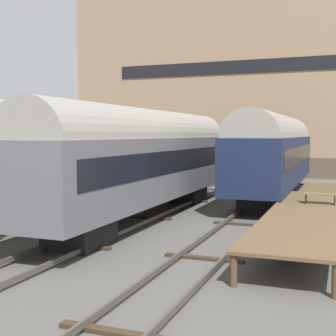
{
  "coord_description": "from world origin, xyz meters",
  "views": [
    {
      "loc": [
        8.78,
        -17.07,
        4.0
      ],
      "look_at": [
        0.0,
        5.99,
        2.2
      ],
      "focal_mm": 50.0,
      "sensor_mm": 36.0,
      "label": 1
    }
  ],
  "objects": [
    {
      "name": "train_car_navy",
      "position": [
        4.65,
        12.35,
        2.97
      ],
      "size": [
        3.08,
        16.94,
        5.25
      ],
      "color": "black",
      "rests_on": "ground"
    },
    {
      "name": "bench",
      "position": [
        7.79,
        4.17,
        1.45
      ],
      "size": [
        1.4,
        0.4,
        0.91
      ],
      "color": "brown",
      "rests_on": "station_platform"
    },
    {
      "name": "track_left",
      "position": [
        -4.65,
        0.0,
        0.14
      ],
      "size": [
        2.6,
        60.0,
        0.26
      ],
      "color": "#4C4742",
      "rests_on": "ground"
    },
    {
      "name": "warehouse_building",
      "position": [
        -0.49,
        32.27,
        9.32
      ],
      "size": [
        35.31,
        11.53,
        18.64
      ],
      "color": "brown",
      "rests_on": "ground"
    },
    {
      "name": "track_right",
      "position": [
        4.65,
        0.0,
        0.14
      ],
      "size": [
        2.6,
        60.0,
        0.26
      ],
      "color": "#4C4742",
      "rests_on": "ground"
    },
    {
      "name": "ground_plane",
      "position": [
        0.0,
        0.0,
        0.0
      ],
      "size": [
        200.0,
        200.0,
        0.0
      ],
      "primitive_type": "plane",
      "color": "#56544F"
    },
    {
      "name": "train_car_grey",
      "position": [
        0.0,
        3.16,
        2.96
      ],
      "size": [
        2.91,
        18.36,
        5.17
      ],
      "color": "black",
      "rests_on": "ground"
    },
    {
      "name": "station_platform",
      "position": [
        7.38,
        1.52,
        0.89
      ],
      "size": [
        2.82,
        13.82,
        0.96
      ],
      "color": "brown",
      "rests_on": "ground"
    },
    {
      "name": "track_middle",
      "position": [
        0.0,
        0.0,
        0.14
      ],
      "size": [
        2.6,
        60.0,
        0.26
      ],
      "color": "#4C4742",
      "rests_on": "ground"
    },
    {
      "name": "train_car_brown",
      "position": [
        -4.65,
        2.45,
        3.09
      ],
      "size": [
        3.08,
        17.43,
        5.43
      ],
      "color": "black",
      "rests_on": "ground"
    }
  ]
}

